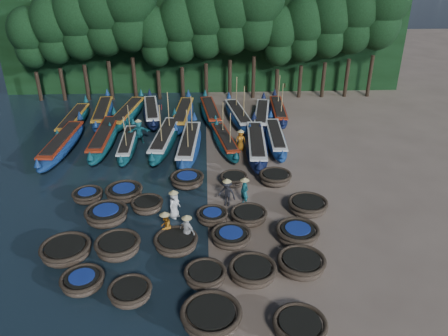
{
  "coord_description": "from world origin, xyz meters",
  "views": [
    {
      "loc": [
        0.01,
        -21.67,
        13.24
      ],
      "look_at": [
        1.04,
        2.01,
        1.3
      ],
      "focal_mm": 35.0,
      "sensor_mm": 36.0,
      "label": 1
    }
  ],
  "objects_px": {
    "coracle_7": "(205,276)",
    "coracle_19": "(308,206)",
    "coracle_9": "(301,264)",
    "long_boat_17": "(278,111)",
    "coracle_21": "(124,192)",
    "long_boat_4": "(165,139)",
    "coracle_3": "(211,317)",
    "coracle_6": "(130,292)",
    "coracle_24": "(275,178)",
    "coracle_10": "(66,251)",
    "coracle_23": "(234,179)",
    "fisherman_6": "(241,139)",
    "long_boat_11": "(128,114)",
    "long_boat_13": "(183,115)",
    "long_boat_12": "(152,112)",
    "long_boat_5": "(189,144)",
    "long_boat_6": "(225,141)",
    "coracle_12": "(176,243)",
    "coracle_5": "(83,281)",
    "long_boat_16": "(262,116)",
    "coracle_18": "(249,216)",
    "long_boat_1": "(62,144)",
    "long_boat_3": "(128,144)",
    "fisherman_0": "(174,204)",
    "fisherman_4": "(187,230)",
    "fisherman_2": "(165,226)",
    "coracle_14": "(297,233)",
    "fisherman_3": "(227,192)",
    "long_boat_2": "(104,138)",
    "long_boat_8": "(276,138)",
    "long_boat_10": "(103,113)",
    "long_boat_7": "(256,145)",
    "coracle_17": "(212,216)",
    "fisherman_1": "(244,190)",
    "coracle_15": "(107,215)",
    "coracle_8": "(253,271)",
    "coracle_20": "(88,195)",
    "coracle_13": "(231,237)",
    "coracle_22": "(187,180)",
    "coracle_16": "(147,205)",
    "long_boat_14": "(210,112)",
    "long_boat_9": "(74,121)",
    "fisherman_5": "(139,131)",
    "long_boat_15": "(238,116)"
  },
  "relations": [
    {
      "from": "coracle_3",
      "to": "coracle_17",
      "type": "xyz_separation_m",
      "value": [
        0.18,
        7.24,
        -0.08
      ]
    },
    {
      "from": "long_boat_5",
      "to": "long_boat_6",
      "type": "height_order",
      "value": "long_boat_5"
    },
    {
      "from": "coracle_17",
      "to": "coracle_20",
      "type": "height_order",
      "value": "coracle_17"
    },
    {
      "from": "long_boat_13",
      "to": "coracle_22",
      "type": "bearing_deg",
      "value": -81.57
    },
    {
      "from": "coracle_12",
      "to": "fisherman_3",
      "type": "height_order",
      "value": "fisherman_3"
    },
    {
      "from": "coracle_20",
      "to": "long_boat_12",
      "type": "xyz_separation_m",
      "value": [
        2.29,
        13.91,
        0.2
      ]
    },
    {
      "from": "coracle_21",
      "to": "long_boat_4",
      "type": "xyz_separation_m",
      "value": [
        1.82,
        7.55,
        0.18
      ]
    },
    {
      "from": "long_boat_1",
      "to": "long_boat_12",
      "type": "height_order",
      "value": "long_boat_1"
    },
    {
      "from": "coracle_21",
      "to": "coracle_3",
      "type": "bearing_deg",
      "value": -63.64
    },
    {
      "from": "long_boat_10",
      "to": "fisherman_3",
      "type": "relative_size",
      "value": 4.74
    },
    {
      "from": "coracle_14",
      "to": "coracle_19",
      "type": "relative_size",
      "value": 1.06
    },
    {
      "from": "coracle_3",
      "to": "coracle_5",
      "type": "height_order",
      "value": "coracle_3"
    },
    {
      "from": "coracle_24",
      "to": "coracle_10",
      "type": "bearing_deg",
      "value": -147.83
    },
    {
      "from": "fisherman_3",
      "to": "long_boat_13",
      "type": "bearing_deg",
      "value": 130.28
    },
    {
      "from": "coracle_8",
      "to": "long_boat_10",
      "type": "bearing_deg",
      "value": 117.29
    },
    {
      "from": "long_boat_11",
      "to": "long_boat_2",
      "type": "bearing_deg",
      "value": -90.75
    },
    {
      "from": "coracle_16",
      "to": "long_boat_7",
      "type": "relative_size",
      "value": 0.2
    },
    {
      "from": "long_boat_11",
      "to": "long_boat_13",
      "type": "relative_size",
      "value": 0.99
    },
    {
      "from": "long_boat_6",
      "to": "fisherman_4",
      "type": "xyz_separation_m",
      "value": [
        -2.38,
        -11.83,
        0.38
      ]
    },
    {
      "from": "coracle_7",
      "to": "coracle_19",
      "type": "xyz_separation_m",
      "value": [
        5.73,
        5.56,
        0.01
      ]
    },
    {
      "from": "long_boat_6",
      "to": "long_boat_9",
      "type": "xyz_separation_m",
      "value": [
        -12.25,
        4.68,
        0.06
      ]
    },
    {
      "from": "long_boat_15",
      "to": "long_boat_1",
      "type": "bearing_deg",
      "value": -165.77
    },
    {
      "from": "long_boat_17",
      "to": "fisherman_4",
      "type": "distance_m",
      "value": 19.59
    },
    {
      "from": "coracle_15",
      "to": "coracle_18",
      "type": "bearing_deg",
      "value": -2.08
    },
    {
      "from": "long_boat_11",
      "to": "long_boat_6",
      "type": "bearing_deg",
      "value": -28.05
    },
    {
      "from": "coracle_9",
      "to": "long_boat_17",
      "type": "height_order",
      "value": "long_boat_17"
    },
    {
      "from": "coracle_21",
      "to": "fisherman_5",
      "type": "distance_m",
      "value": 8.36
    },
    {
      "from": "long_boat_3",
      "to": "coracle_22",
      "type": "bearing_deg",
      "value": -53.01
    },
    {
      "from": "long_boat_11",
      "to": "long_boat_12",
      "type": "xyz_separation_m",
      "value": [
        2.0,
        0.48,
        -0.03
      ]
    },
    {
      "from": "coracle_5",
      "to": "fisherman_3",
      "type": "relative_size",
      "value": 1.22
    },
    {
      "from": "fisherman_3",
      "to": "long_boat_7",
      "type": "bearing_deg",
      "value": 98.81
    },
    {
      "from": "coracle_12",
      "to": "long_boat_12",
      "type": "distance_m",
      "value": 19.07
    },
    {
      "from": "coracle_10",
      "to": "long_boat_14",
      "type": "distance_m",
      "value": 20.27
    },
    {
      "from": "long_boat_16",
      "to": "coracle_21",
      "type": "bearing_deg",
      "value": -118.71
    },
    {
      "from": "long_boat_4",
      "to": "long_boat_13",
      "type": "bearing_deg",
      "value": 84.8
    },
    {
      "from": "coracle_8",
      "to": "long_boat_17",
      "type": "xyz_separation_m",
      "value": [
        4.38,
        20.87,
        0.11
      ]
    },
    {
      "from": "coracle_24",
      "to": "fisherman_3",
      "type": "bearing_deg",
      "value": -142.11
    },
    {
      "from": "fisherman_0",
      "to": "fisherman_4",
      "type": "height_order",
      "value": "fisherman_4"
    },
    {
      "from": "coracle_3",
      "to": "coracle_6",
      "type": "relative_size",
      "value": 1.4
    },
    {
      "from": "coracle_12",
      "to": "coracle_18",
      "type": "relative_size",
      "value": 1.02
    },
    {
      "from": "coracle_23",
      "to": "fisherman_6",
      "type": "xyz_separation_m",
      "value": [
        0.82,
        5.27,
        0.43
      ]
    },
    {
      "from": "long_boat_8",
      "to": "coracle_6",
      "type": "bearing_deg",
      "value": -115.83
    },
    {
      "from": "long_boat_11",
      "to": "coracle_13",
      "type": "bearing_deg",
      "value": -57.39
    },
    {
      "from": "coracle_3",
      "to": "coracle_17",
      "type": "distance_m",
      "value": 7.24
    },
    {
      "from": "fisherman_2",
      "to": "fisherman_4",
      "type": "distance_m",
      "value": 1.22
    },
    {
      "from": "coracle_21",
      "to": "long_boat_10",
      "type": "relative_size",
      "value": 0.29
    },
    {
      "from": "long_boat_1",
      "to": "long_boat_3",
      "type": "xyz_separation_m",
      "value": [
        4.7,
        0.06,
        -0.12
      ]
    },
    {
      "from": "fisherman_1",
      "to": "long_boat_11",
      "type": "bearing_deg",
      "value": -179.28
    },
    {
      "from": "long_boat_5",
      "to": "long_boat_12",
      "type": "bearing_deg",
      "value": 119.46
    },
    {
      "from": "coracle_18",
      "to": "coracle_21",
      "type": "height_order",
      "value": "coracle_21"
    }
  ]
}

